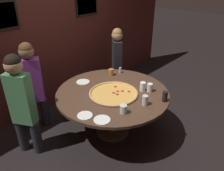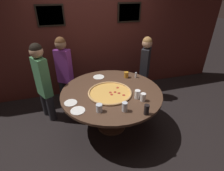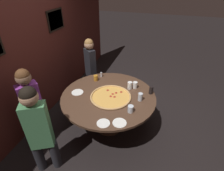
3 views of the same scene
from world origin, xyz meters
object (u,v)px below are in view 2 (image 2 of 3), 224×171
Objects in this scene: diner_side_right at (145,65)px; diner_far_right at (42,79)px; white_plate_near_front at (99,77)px; diner_centre_back at (64,68)px; drink_cup_near_left at (147,110)px; condiment_shaker at (136,75)px; drink_cup_near_right at (126,75)px; giant_pizza at (110,93)px; drink_cup_far_left at (143,97)px; drink_cup_beside_pizza at (137,94)px; drink_cup_far_right at (99,108)px; white_plate_far_back at (71,103)px; white_plate_left_side at (78,111)px; drink_cup_centre_back at (125,107)px; dining_table at (111,98)px.

diner_far_right is at bearing -46.93° from diner_side_right.
diner_centre_back is at bearing 142.30° from white_plate_near_front.
drink_cup_near_left reaches higher than condiment_shaker.
condiment_shaker is (0.17, -0.05, -0.01)m from drink_cup_near_right.
drink_cup_far_left is at bearing -39.08° from giant_pizza.
drink_cup_near_left is 0.11× the size of diner_side_right.
giant_pizza is 5.20× the size of drink_cup_beside_pizza.
drink_cup_far_left is 1.05m from white_plate_near_front.
white_plate_near_front is at bearing -121.46° from diner_far_right.
drink_cup_far_right is at bearing -129.59° from drink_cup_near_right.
condiment_shaker is at bearing -127.44° from diner_far_right.
white_plate_left_side is at bearing -69.97° from white_plate_far_back.
drink_cup_near_right is 0.08× the size of diner_centre_back.
diner_far_right is at bearing 134.09° from drink_cup_centre_back.
dining_table is 14.65× the size of drink_cup_far_right.
drink_cup_centre_back is 1.11× the size of drink_cup_far_left.
drink_cup_beside_pizza is 1.67m from diner_far_right.
drink_cup_far_right is (-0.33, 0.09, -0.01)m from drink_cup_centre_back.
giant_pizza is 6.28× the size of drink_cup_far_right.
diner_centre_back is 1.04× the size of diner_side_right.
condiment_shaker is at bearing -4.67° from diner_side_right.
white_plate_far_back and white_plate_left_side have the same top height.
drink_cup_beside_pizza is at bearing 39.61° from drink_cup_centre_back.
drink_cup_near_right reaches higher than dining_table.
white_plate_far_back is at bearing 125.42° from diner_centre_back.
drink_cup_far_left is at bearing 11.24° from diner_side_right.
diner_side_right is at bearing 43.89° from drink_cup_far_right.
drink_cup_near_left is 1.30m from white_plate_near_front.
giant_pizza is 0.48m from drink_cup_far_right.
white_plate_left_side is at bearing 178.15° from diner_far_right.
drink_cup_far_right is 0.56× the size of white_plate_left_side.
condiment_shaker is at bearing 31.52° from white_plate_left_side.
drink_cup_far_left is (0.37, -0.39, 0.19)m from dining_table.
drink_cup_centre_back is at bearing 2.80° from diner_side_right.
drink_cup_beside_pizza is 1.25m from diner_side_right.
white_plate_left_side is at bearing 178.43° from drink_cup_far_left.
drink_cup_centre_back is 0.09× the size of diner_far_right.
dining_table is at bearing -81.06° from white_plate_near_front.
drink_cup_near_left is 0.70× the size of white_plate_near_front.
white_plate_left_side is at bearing -142.34° from drink_cup_near_right.
drink_cup_centre_back is at bearing -140.39° from drink_cup_beside_pizza.
dining_table is 0.48m from drink_cup_beside_pizza.
drink_cup_far_left is at bearing -63.97° from white_plate_near_front.
diner_side_right reaches higher than giant_pizza.
drink_cup_far_left is 1.30m from diner_side_right.
drink_cup_near_right is 1.10m from drink_cup_near_left.
diner_centre_back is (-1.02, 1.33, 0.00)m from drink_cup_beside_pizza.
diner_side_right is at bearing 36.04° from white_plate_left_side.
drink_cup_centre_back is 0.66× the size of white_plate_near_front.
diner_side_right is (0.59, 1.16, -0.02)m from drink_cup_far_left.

